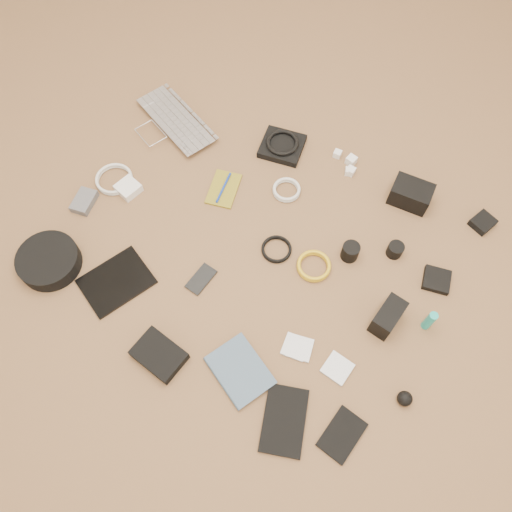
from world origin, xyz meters
The scene contains 33 objects.
laptop centered at (-0.56, 0.30, 0.01)m, with size 0.37×0.26×0.03m, color silver.
headphone_pouch centered at (-0.11, 0.45, 0.01)m, with size 0.16×0.15×0.03m, color black.
headphones centered at (-0.11, 0.45, 0.04)m, with size 0.13×0.13×0.02m, color black.
charger_a centered at (0.09, 0.52, 0.01)m, with size 0.03×0.03×0.03m, color white.
charger_b centered at (0.15, 0.52, 0.02)m, with size 0.03×0.03×0.03m, color white.
charger_c centered at (0.16, 0.47, 0.01)m, with size 0.03×0.03×0.03m, color white.
charger_d centered at (0.17, 0.48, 0.01)m, with size 0.03×0.03×0.03m, color white.
dslr_camera centered at (0.40, 0.47, 0.04)m, with size 0.14×0.10×0.08m, color black.
lens_pouch centered at (0.67, 0.51, 0.01)m, with size 0.07×0.08×0.03m, color black.
notebook_olive centered at (-0.21, 0.17, 0.00)m, with size 0.10×0.16×0.01m, color olive.
pen_blue centered at (-0.21, 0.17, 0.01)m, with size 0.01×0.01×0.14m, color #1433A2.
cable_white_a centered at (0.00, 0.28, 0.01)m, with size 0.10×0.10×0.01m, color silver.
lens_a centered at (0.31, 0.15, 0.03)m, with size 0.06×0.06×0.06m, color black.
lens_b centered at (0.44, 0.24, 0.02)m, with size 0.05×0.05×0.05m, color black.
card_reader centered at (0.61, 0.21, 0.01)m, with size 0.09×0.09×0.02m, color black.
power_brick centered at (-0.51, -0.01, 0.02)m, with size 0.08×0.08×0.03m, color white.
cable_white_b centered at (-0.58, 0.00, 0.01)m, with size 0.14×0.14×0.01m, color silver.
cable_black centered at (0.08, 0.05, 0.00)m, with size 0.10×0.10×0.01m, color black.
cable_yellow centered at (0.23, 0.05, 0.01)m, with size 0.12×0.12×0.01m, color gold.
flash centered at (0.51, 0.00, 0.04)m, with size 0.06×0.12×0.09m, color black.
lens_cleaner centered at (0.63, 0.05, 0.05)m, with size 0.03×0.03×0.09m, color #19A89E.
battery_charger centered at (-0.61, -0.13, 0.01)m, with size 0.07×0.10×0.03m, color #56565B.
tablet centered at (-0.32, -0.33, 0.00)m, with size 0.17×0.22×0.01m, color black.
phone centered at (-0.08, -0.18, 0.00)m, with size 0.06×0.11×0.01m, color black.
filter_case_left centered at (0.30, -0.23, 0.01)m, with size 0.08×0.08×0.01m, color silver.
filter_case_mid centered at (0.32, -0.22, 0.01)m, with size 0.08×0.08×0.01m, color silver.
filter_case_right centered at (0.45, -0.22, 0.01)m, with size 0.08×0.08×0.01m, color silver.
air_blower centered at (0.66, -0.21, 0.02)m, with size 0.05×0.05×0.05m, color black.
headphone_case centered at (-0.55, -0.39, 0.03)m, with size 0.21×0.21×0.06m, color black.
drive_case centered at (-0.05, -0.46, 0.02)m, with size 0.15×0.11×0.04m, color black.
paperback centered at (0.16, -0.44, 0.01)m, with size 0.14×0.19×0.02m, color #425870.
notebook_black_a centered at (0.38, -0.44, 0.01)m, with size 0.12×0.20×0.01m, color black.
notebook_black_b centered at (0.54, -0.39, 0.01)m, with size 0.09×0.14×0.01m, color black.
Camera 1 is at (0.43, -0.69, 1.53)m, focal length 35.00 mm.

